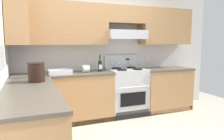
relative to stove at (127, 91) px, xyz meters
The scene contains 8 objects.
wall_back 1.06m from the stove, 125.05° to the left, with size 4.68×0.57×2.55m.
counter_back_run 0.43m from the stove, behind, with size 3.60×0.65×0.91m.
counter_left_run 2.23m from the stove, 145.65° to the right, with size 0.63×1.91×0.91m.
stove is the anchor object (origin of this frame).
wine_bottle 0.80m from the stove, behind, with size 0.07×0.07×0.33m.
bowl 1.41m from the stove, behind, with size 0.39×0.28×0.08m.
bucket 1.97m from the stove, 157.44° to the right, with size 0.24×0.24×0.27m.
paper_towel_roll 0.99m from the stove, behind, with size 0.12×0.14×0.14m.
Camera 1 is at (-1.25, -2.62, 1.46)m, focal length 34.40 mm.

